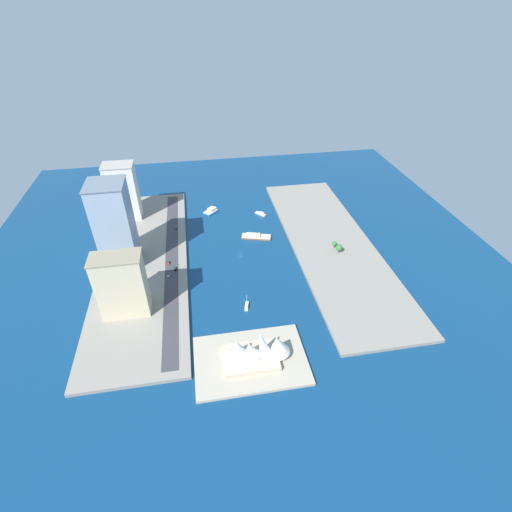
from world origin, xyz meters
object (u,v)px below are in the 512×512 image
hatchback_blue (176,228)px  pickup_red (168,263)px  catamaran_blue (211,211)px  sailboat_small_white (247,306)px  office_block_beige (122,285)px  opera_landmark (252,350)px  barge_flat_brown (256,236)px  yacht_sleek_gray (261,214)px  tower_tall_glass (114,225)px  hotel_broad_white (123,192)px  van_white (168,275)px  suv_black (175,269)px  traffic_light_waterfront (179,266)px

hatchback_blue → pickup_red: pickup_red is taller
catamaran_blue → hatchback_blue: 46.67m
sailboat_small_white → office_block_beige: 86.49m
pickup_red → opera_landmark: bearing=116.2°
barge_flat_brown → catamaran_blue: bearing=-56.2°
hatchback_blue → opera_landmark: 166.94m
yacht_sleek_gray → tower_tall_glass: bearing=25.5°
office_block_beige → opera_landmark: 97.66m
tower_tall_glass → opera_landmark: tower_tall_glass is taller
hotel_broad_white → van_white: (-40.21, 101.42, -25.90)m
suv_black → traffic_light_waterfront: traffic_light_waterfront is taller
barge_flat_brown → hotel_broad_white: (117.68, -55.32, 28.23)m
traffic_light_waterfront → opera_landmark: opera_landmark is taller
van_white → yacht_sleek_gray: bearing=-136.1°
office_block_beige → sailboat_small_white: bearing=174.7°
hotel_broad_white → office_block_beige: 136.93m
hotel_broad_white → office_block_beige: size_ratio=1.15×
opera_landmark → office_block_beige: bearing=-35.2°
pickup_red → catamaran_blue: bearing=-116.0°
opera_landmark → hatchback_blue: bearing=-73.9°
suv_black → hatchback_blue: bearing=-90.3°
barge_flat_brown → hatchback_blue: size_ratio=5.61×
suv_black → van_white: bearing=51.1°
yacht_sleek_gray → barge_flat_brown: size_ratio=0.42×
tower_tall_glass → pickup_red: 50.70m
tower_tall_glass → yacht_sleek_gray: bearing=-154.5°
sailboat_small_white → hotel_broad_white: (95.98, -143.90, 28.50)m
yacht_sleek_gray → hatchback_blue: hatchback_blue is taller
tower_tall_glass → suv_black: tower_tall_glass is taller
barge_flat_brown → office_block_beige: office_block_beige is taller
barge_flat_brown → traffic_light_waterfront: (68.55, 40.70, 5.71)m
suv_black → opera_landmark: (-46.50, 97.21, 6.52)m
catamaran_blue → hotel_broad_white: size_ratio=0.31×
hotel_broad_white → pickup_red: hotel_broad_white is taller
opera_landmark → catamaran_blue: bearing=-86.7°
sailboat_small_white → suv_black: (50.21, -49.36, 2.53)m
hotel_broad_white → van_white: hotel_broad_white is taller
yacht_sleek_gray → traffic_light_waterfront: size_ratio=1.82×
barge_flat_brown → pickup_red: pickup_red is taller
opera_landmark → yacht_sleek_gray: bearing=-102.1°
sailboat_small_white → traffic_light_waterfront: sailboat_small_white is taller
hatchback_blue → pickup_red: 54.35m
van_white → traffic_light_waterfront: bearing=-148.8°
pickup_red → hatchback_blue: bearing=-96.4°
hatchback_blue → traffic_light_waterfront: (-3.03, 64.57, 3.45)m
hotel_broad_white → yacht_sleek_gray: bearing=173.4°
barge_flat_brown → opera_landmark: opera_landmark is taller
sailboat_small_white → opera_landmark: bearing=85.6°
catamaran_blue → opera_landmark: 191.36m
barge_flat_brown → hotel_broad_white: bearing=-25.2°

